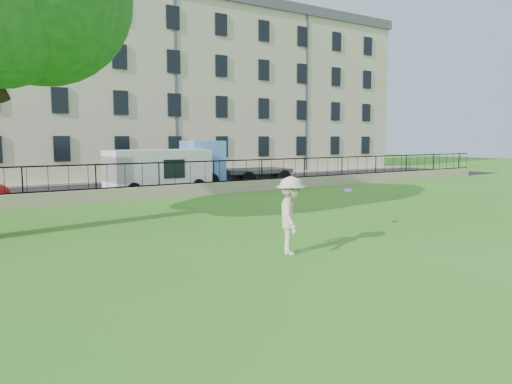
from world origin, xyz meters
TOP-DOWN VIEW (x-y plane):
  - ground at (0.00, 0.00)m, footprint 120.00×120.00m
  - retaining_wall at (0.00, 12.00)m, footprint 50.00×0.40m
  - iron_railing at (0.00, 12.00)m, footprint 50.00×0.05m
  - street at (0.00, 16.70)m, footprint 60.00×9.00m
  - sidewalk at (0.00, 21.90)m, footprint 60.00×1.40m
  - building_row at (0.00, 27.57)m, footprint 56.40×10.40m
  - man at (-1.97, -0.63)m, footprint 1.31×1.44m
  - frisbee at (1.30, 0.68)m, footprint 0.35×0.34m
  - white_van at (1.00, 14.40)m, footprint 5.45×2.31m
  - blue_truck at (6.50, 15.40)m, footprint 6.61×2.76m

SIDE VIEW (x-z plane):
  - ground at x=0.00m, z-range 0.00..0.00m
  - street at x=0.00m, z-range 0.00..0.01m
  - sidewalk at x=0.00m, z-range 0.00..0.12m
  - retaining_wall at x=0.00m, z-range 0.00..0.60m
  - man at x=-1.97m, z-range 0.00..1.94m
  - white_van at x=1.00m, z-range 0.00..2.26m
  - iron_railing at x=0.00m, z-range 0.59..1.72m
  - frisbee at x=1.30m, z-range 1.22..1.34m
  - blue_truck at x=6.50m, z-range 0.00..2.71m
  - building_row at x=0.00m, z-range 0.02..13.82m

